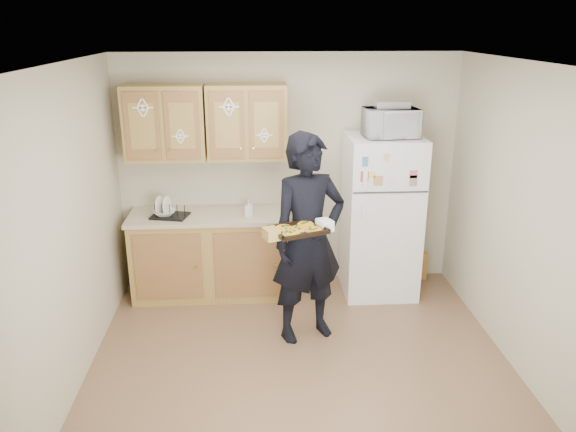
{
  "coord_description": "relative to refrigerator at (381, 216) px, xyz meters",
  "views": [
    {
      "loc": [
        -0.37,
        -4.06,
        2.78
      ],
      "look_at": [
        -0.09,
        0.45,
        1.22
      ],
      "focal_mm": 35.0,
      "sensor_mm": 36.0,
      "label": 1
    }
  ],
  "objects": [
    {
      "name": "floor",
      "position": [
        -0.95,
        -1.43,
        -0.85
      ],
      "size": [
        3.6,
        3.6,
        0.0
      ],
      "primitive_type": "plane",
      "color": "brown",
      "rests_on": "ground"
    },
    {
      "name": "ceiling",
      "position": [
        -0.95,
        -1.43,
        1.65
      ],
      "size": [
        3.6,
        3.6,
        0.0
      ],
      "primitive_type": "plane",
      "color": "silver",
      "rests_on": "wall_back"
    },
    {
      "name": "wall_back",
      "position": [
        -0.95,
        0.37,
        0.4
      ],
      "size": [
        3.6,
        0.04,
        2.5
      ],
      "primitive_type": "cube",
      "color": "#BCB498",
      "rests_on": "floor"
    },
    {
      "name": "wall_front",
      "position": [
        -0.95,
        -3.23,
        0.4
      ],
      "size": [
        3.6,
        0.04,
        2.5
      ],
      "primitive_type": "cube",
      "color": "#BCB498",
      "rests_on": "floor"
    },
    {
      "name": "wall_left",
      "position": [
        -2.75,
        -1.43,
        0.4
      ],
      "size": [
        0.04,
        3.6,
        2.5
      ],
      "primitive_type": "cube",
      "color": "#BCB498",
      "rests_on": "floor"
    },
    {
      "name": "wall_right",
      "position": [
        0.85,
        -1.43,
        0.4
      ],
      "size": [
        0.04,
        3.6,
        2.5
      ],
      "primitive_type": "cube",
      "color": "#BCB498",
      "rests_on": "floor"
    },
    {
      "name": "refrigerator",
      "position": [
        0.0,
        0.0,
        0.0
      ],
      "size": [
        0.75,
        0.7,
        1.7
      ],
      "primitive_type": "cube",
      "color": "white",
      "rests_on": "floor"
    },
    {
      "name": "base_cabinet",
      "position": [
        -1.8,
        0.05,
        -0.42
      ],
      "size": [
        1.6,
        0.6,
        0.86
      ],
      "primitive_type": "cube",
      "color": "olive",
      "rests_on": "floor"
    },
    {
      "name": "countertop",
      "position": [
        -1.8,
        0.05,
        0.03
      ],
      "size": [
        1.64,
        0.64,
        0.04
      ],
      "primitive_type": "cube",
      "color": "tan",
      "rests_on": "base_cabinet"
    },
    {
      "name": "upper_cab_left",
      "position": [
        -2.2,
        0.18,
        0.98
      ],
      "size": [
        0.8,
        0.33,
        0.75
      ],
      "primitive_type": "cube",
      "color": "olive",
      "rests_on": "wall_back"
    },
    {
      "name": "upper_cab_right",
      "position": [
        -1.38,
        0.18,
        0.98
      ],
      "size": [
        0.8,
        0.33,
        0.75
      ],
      "primitive_type": "cube",
      "color": "olive",
      "rests_on": "wall_back"
    },
    {
      "name": "cereal_box",
      "position": [
        0.52,
        0.24,
        -0.69
      ],
      "size": [
        0.2,
        0.07,
        0.32
      ],
      "primitive_type": "cube",
      "color": "#DFB34F",
      "rests_on": "floor"
    },
    {
      "name": "person",
      "position": [
        -0.85,
        -0.87,
        0.11
      ],
      "size": [
        0.82,
        0.68,
        1.91
      ],
      "primitive_type": "imported",
      "rotation": [
        0.0,
        0.0,
        0.38
      ],
      "color": "black",
      "rests_on": "floor"
    },
    {
      "name": "baking_tray",
      "position": [
        -0.96,
        -1.15,
        0.3
      ],
      "size": [
        0.52,
        0.46,
        0.04
      ],
      "primitive_type": "cube",
      "rotation": [
        0.0,
        0.0,
        0.38
      ],
      "color": "black",
      "rests_on": "person"
    },
    {
      "name": "pizza_front_left",
      "position": [
        -1.03,
        -1.26,
        0.31
      ],
      "size": [
        0.14,
        0.14,
        0.02
      ],
      "primitive_type": "cylinder",
      "color": "orange",
      "rests_on": "baking_tray"
    },
    {
      "name": "pizza_front_right",
      "position": [
        -0.84,
        -1.18,
        0.31
      ],
      "size": [
        0.14,
        0.14,
        0.02
      ],
      "primitive_type": "cylinder",
      "color": "orange",
      "rests_on": "baking_tray"
    },
    {
      "name": "pizza_back_left",
      "position": [
        -1.08,
        -1.12,
        0.31
      ],
      "size": [
        0.14,
        0.14,
        0.02
      ],
      "primitive_type": "cylinder",
      "color": "orange",
      "rests_on": "baking_tray"
    },
    {
      "name": "pizza_back_right",
      "position": [
        -0.89,
        -1.05,
        0.31
      ],
      "size": [
        0.14,
        0.14,
        0.02
      ],
      "primitive_type": "cylinder",
      "color": "orange",
      "rests_on": "baking_tray"
    },
    {
      "name": "pizza_center",
      "position": [
        -0.96,
        -1.15,
        0.31
      ],
      "size": [
        0.14,
        0.14,
        0.02
      ],
      "primitive_type": "cylinder",
      "color": "orange",
      "rests_on": "baking_tray"
    },
    {
      "name": "microwave",
      "position": [
        0.03,
        -0.05,
        0.99
      ],
      "size": [
        0.54,
        0.39,
        0.28
      ],
      "primitive_type": "imported",
      "rotation": [
        0.0,
        0.0,
        0.08
      ],
      "color": "white",
      "rests_on": "refrigerator"
    },
    {
      "name": "foil_pan",
      "position": [
        0.04,
        -0.02,
        1.17
      ],
      "size": [
        0.33,
        0.23,
        0.07
      ],
      "primitive_type": "cube",
      "rotation": [
        0.0,
        0.0,
        -0.01
      ],
      "color": "silver",
      "rests_on": "microwave"
    },
    {
      "name": "dish_rack",
      "position": [
        -2.18,
        -0.01,
        0.12
      ],
      "size": [
        0.41,
        0.34,
        0.14
      ],
      "primitive_type": "cube",
      "rotation": [
        0.0,
        0.0,
        -0.23
      ],
      "color": "black",
      "rests_on": "countertop"
    },
    {
      "name": "bowl",
      "position": [
        -2.24,
        -0.01,
        0.1
      ],
      "size": [
        0.26,
        0.26,
        0.05
      ],
      "primitive_type": "imported",
      "rotation": [
        0.0,
        0.0,
        0.19
      ],
      "color": "white",
      "rests_on": "dish_rack"
    },
    {
      "name": "soap_bottle",
      "position": [
        -1.38,
        -0.04,
        0.14
      ],
      "size": [
        0.08,
        0.08,
        0.17
      ],
      "primitive_type": "imported",
      "rotation": [
        0.0,
        0.0,
        -0.05
      ],
      "color": "white",
      "rests_on": "countertop"
    }
  ]
}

